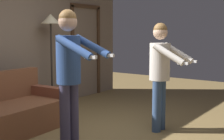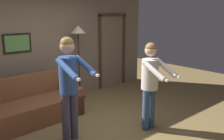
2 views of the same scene
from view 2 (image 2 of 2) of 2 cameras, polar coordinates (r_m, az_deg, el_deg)
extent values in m
plane|color=olive|center=(4.57, -2.70, -14.37)|extent=(12.00, 12.00, 0.00)
cube|color=#816E5C|center=(5.98, -15.89, 4.81)|extent=(6.40, 0.06, 2.60)
cube|color=black|center=(5.70, -20.84, 5.74)|extent=(0.60, 0.02, 0.42)
cube|color=#5C984D|center=(5.69, -20.79, 5.73)|extent=(0.52, 0.01, 0.34)
cube|color=#4C331E|center=(6.85, -2.73, 3.92)|extent=(0.08, 0.04, 2.04)
cube|color=#4C331E|center=(7.44, 2.74, 4.64)|extent=(0.08, 0.04, 2.04)
cube|color=#4C331E|center=(7.05, 0.12, 12.52)|extent=(0.98, 0.04, 0.08)
cube|color=brown|center=(5.19, -17.71, -9.02)|extent=(1.94, 0.95, 0.42)
cube|color=brown|center=(5.36, -19.73, -3.55)|extent=(1.90, 0.24, 0.45)
cube|color=brown|center=(5.56, -9.70, -6.18)|extent=(0.20, 0.86, 0.58)
cylinder|color=#332D28|center=(6.43, -7.30, -6.07)|extent=(0.28, 0.28, 0.02)
cylinder|color=#332D28|center=(6.21, -7.51, 1.02)|extent=(0.04, 0.04, 1.60)
cone|color=#F9EAB7|center=(6.09, -7.76, 9.24)|extent=(0.37, 0.37, 0.18)
cylinder|color=#413D5F|center=(4.23, -10.51, -10.71)|extent=(0.13, 0.13, 0.83)
cylinder|color=#413D5F|center=(4.30, -8.69, -10.19)|extent=(0.13, 0.13, 0.83)
cylinder|color=#2D4C8C|center=(4.04, -9.97, -1.13)|extent=(0.30, 0.30, 0.59)
sphere|color=tan|center=(3.95, -10.23, 5.36)|extent=(0.23, 0.23, 0.23)
sphere|color=brown|center=(3.95, -10.26, 5.93)|extent=(0.22, 0.22, 0.22)
cylinder|color=#2D4C8C|center=(3.71, -10.27, 0.23)|extent=(0.10, 0.52, 0.28)
cube|color=white|center=(3.54, -8.11, -1.99)|extent=(0.04, 0.15, 0.04)
cylinder|color=#2D4C8C|center=(3.90, -6.05, 0.98)|extent=(0.10, 0.52, 0.28)
cube|color=white|center=(3.74, -3.82, -1.09)|extent=(0.04, 0.15, 0.04)
cylinder|color=#354F77|center=(4.60, 7.75, -9.05)|extent=(0.13, 0.13, 0.76)
cylinder|color=#354F77|center=(4.72, 9.01, -8.52)|extent=(0.13, 0.13, 0.76)
cylinder|color=silver|center=(4.46, 8.66, -0.97)|extent=(0.30, 0.30, 0.54)
sphere|color=#D8AD8E|center=(4.38, 8.85, 4.45)|extent=(0.21, 0.21, 0.21)
sphere|color=brown|center=(4.37, 8.87, 4.93)|extent=(0.20, 0.20, 0.20)
cylinder|color=silver|center=(4.17, 9.52, -0.16)|extent=(0.11, 0.47, 0.31)
cube|color=white|center=(4.08, 11.79, -2.21)|extent=(0.04, 0.15, 0.04)
cylinder|color=silver|center=(4.44, 12.21, 0.52)|extent=(0.11, 0.47, 0.31)
cube|color=white|center=(4.36, 14.39, -1.38)|extent=(0.04, 0.15, 0.04)
camera|label=1|loc=(1.24, -80.90, -29.77)|focal=50.00mm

